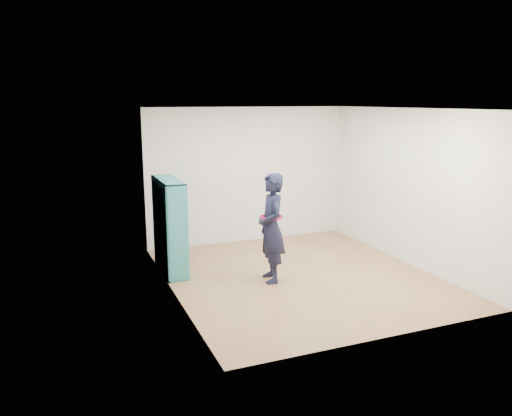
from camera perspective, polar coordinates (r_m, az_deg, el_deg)
name	(u,v)px	position (r m, az deg, el deg)	size (l,w,h in m)	color
floor	(300,276)	(7.99, 5.00, -7.75)	(4.50, 4.50, 0.00)	olive
ceiling	(303,109)	(7.51, 5.38, 11.24)	(4.50, 4.50, 0.00)	white
wall_left	(172,206)	(6.98, -9.61, 0.28)	(0.02, 4.50, 2.60)	silver
wall_right	(408,187)	(8.73, 16.97, 2.31)	(0.02, 4.50, 2.60)	silver
wall_back	(248,175)	(9.67, -0.89, 3.77)	(4.00, 0.02, 2.60)	silver
wall_front	(393,230)	(5.78, 15.37, -2.48)	(4.00, 0.02, 2.60)	silver
bookshelf	(168,227)	(8.10, -10.00, -2.20)	(0.33, 1.13, 1.51)	teal
person	(271,228)	(7.54, 1.78, -2.27)	(0.49, 0.66, 1.67)	black
smartphone	(260,220)	(7.55, 0.52, -1.39)	(0.03, 0.10, 0.14)	silver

